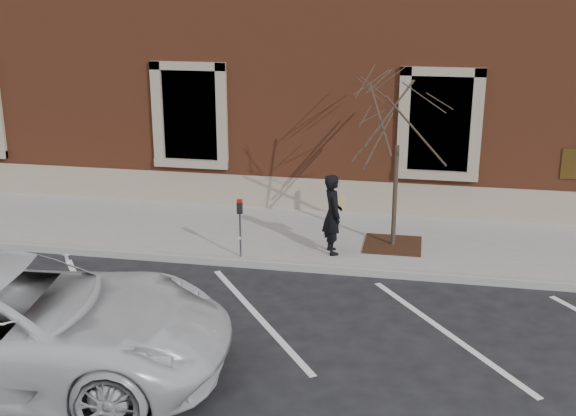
% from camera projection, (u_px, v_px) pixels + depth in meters
% --- Properties ---
extents(ground, '(120.00, 120.00, 0.00)m').
position_uv_depth(ground, '(282.00, 269.00, 14.57)').
color(ground, '#28282B').
rests_on(ground, ground).
extents(sidewalk_near, '(40.00, 3.50, 0.15)m').
position_uv_depth(sidewalk_near, '(298.00, 236.00, 16.18)').
color(sidewalk_near, '#B0ACA5').
rests_on(sidewalk_near, ground).
extents(curb_near, '(40.00, 0.12, 0.15)m').
position_uv_depth(curb_near, '(282.00, 266.00, 14.50)').
color(curb_near, '#9E9E99').
rests_on(curb_near, ground).
extents(parking_stripes, '(28.00, 4.40, 0.01)m').
position_uv_depth(parking_stripes, '(258.00, 316.00, 12.51)').
color(parking_stripes, silver).
rests_on(parking_stripes, ground).
extents(building_civic, '(40.00, 8.62, 8.00)m').
position_uv_depth(building_civic, '(335.00, 37.00, 20.61)').
color(building_civic, brown).
rests_on(building_civic, ground).
extents(man, '(0.60, 0.72, 1.68)m').
position_uv_depth(man, '(333.00, 214.00, 14.77)').
color(man, black).
rests_on(man, sidewalk_near).
extents(parking_meter, '(0.11, 0.09, 1.23)m').
position_uv_depth(parking_meter, '(240.00, 217.00, 14.54)').
color(parking_meter, '#595B60').
rests_on(parking_meter, sidewalk_near).
extents(tree_grate, '(1.21, 1.21, 0.03)m').
position_uv_depth(tree_grate, '(393.00, 245.00, 15.42)').
color(tree_grate, '#3A1912').
rests_on(tree_grate, sidewalk_near).
extents(sapling, '(2.38, 2.38, 3.97)m').
position_uv_depth(sapling, '(399.00, 117.00, 14.58)').
color(sapling, '#3E3326').
rests_on(sapling, sidewalk_near).
extents(white_truck, '(6.73, 3.81, 1.77)m').
position_uv_depth(white_truck, '(8.00, 323.00, 10.31)').
color(white_truck, silver).
rests_on(white_truck, ground).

